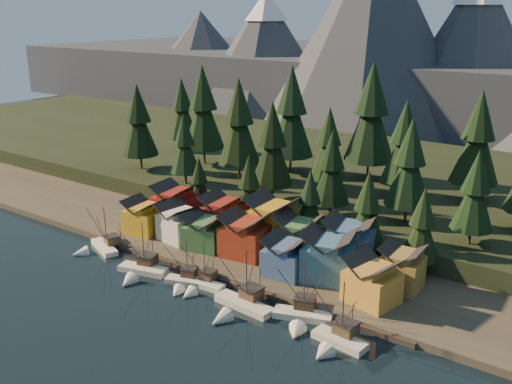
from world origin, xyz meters
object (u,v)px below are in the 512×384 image
Objects in this scene: boat_3 at (200,280)px; house_back_1 at (223,214)px; boat_4 at (239,300)px; boat_6 at (336,333)px; boat_0 at (99,242)px; boat_1 at (139,265)px; house_front_0 at (144,215)px; boat_5 at (301,310)px; house_back_0 at (176,203)px; boat_2 at (184,277)px; house_front_1 at (179,221)px.

boat_3 is 1.05× the size of house_back_1.
boat_4 is (11.66, -2.58, 0.36)m from boat_3.
boat_3 is at bearing -178.85° from boat_6.
boat_1 reaches higher than boat_0.
boat_6 is 62.01m from house_front_0.
boat_5 is 52.86m from house_back_0.
house_front_0 reaches higher than boat_3.
boat_0 reaches higher than boat_3.
house_front_0 is at bearing 148.19° from boat_5.
boat_6 reaches higher than boat_2.
house_back_1 is (2.71, 24.87, 4.44)m from boat_1.
house_back_0 is (-57.41, 23.52, 4.49)m from boat_6.
house_back_1 reaches higher than house_front_0.
boat_0 is 1.10× the size of boat_2.
house_front_1 reaches higher than house_front_0.
house_back_0 is at bearing 136.99° from boat_3.
boat_2 is 1.16× the size of house_front_0.
boat_3 is at bearing 171.87° from boat_4.
house_front_1 is 0.90× the size of house_back_0.
house_front_1 is at bearing -133.84° from house_back_1.
boat_3 is 0.84× the size of boat_5.
boat_2 is at bearing -36.81° from house_front_1.
boat_4 reaches higher than boat_6.
boat_1 is 0.99× the size of boat_5.
boat_3 is 1.16× the size of house_front_0.
boat_6 is 62.21m from house_back_0.
house_front_0 is at bearing -164.14° from house_front_1.
house_back_1 is (-11.61, 22.22, 4.80)m from boat_3.
boat_0 is 0.92× the size of boat_5.
boat_4 reaches higher than boat_2.
boat_1 is at bearing 170.42° from boat_2.
house_front_1 is 10.67m from house_back_1.
house_front_0 is at bearing 152.35° from boat_3.
boat_4 reaches higher than boat_1.
boat_1 is at bearing -102.11° from house_back_1.
boat_2 is 28.63m from house_front_0.
boat_3 is 33.41m from house_back_0.
boat_4 reaches higher than boat_3.
boat_4 is 1.09× the size of boat_5.
house_back_1 reaches higher than boat_5.
house_back_0 is (-48.67, 20.09, 4.64)m from boat_5.
house_back_1 is at bearing 69.95° from boat_1.
house_front_0 is (-60.05, 15.12, 3.35)m from boat_6.
boat_2 is (27.94, -1.73, -0.10)m from boat_0.
boat_5 is (26.32, 1.75, 0.38)m from boat_2.
boat_4 is 34.30m from house_back_1.
boat_6 is at bearing -40.43° from boat_5.
boat_5 is 41.00m from house_back_1.
boat_0 is at bearing -111.90° from house_back_0.
boat_4 is 11.87m from boat_5.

